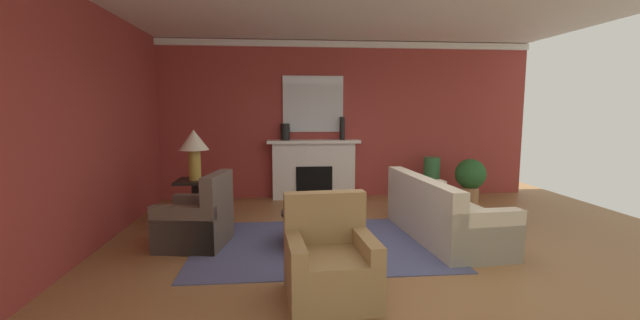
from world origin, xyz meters
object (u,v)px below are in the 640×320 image
Objects in this scene: armchair_facing_fireplace at (330,266)px; potted_plant at (470,177)px; armchair_near_window at (197,223)px; vase_mantel_left at (285,132)px; sofa at (442,217)px; side_table at (196,199)px; fireplace at (314,171)px; coffee_table at (320,220)px; table_lamp at (194,145)px; vase_tall_corner at (431,178)px; vase_mantel_right at (342,128)px; mantel_mirror at (313,104)px.

potted_plant is (3.07, 3.59, 0.19)m from armchair_facing_fireplace.
vase_mantel_left is (1.16, 2.62, 1.01)m from armchair_near_window.
vase_mantel_left reaches higher than sofa.
side_table is 2.19× the size of vase_mantel_left.
vase_mantel_left is at bearing 66.04° from armchair_near_window.
fireplace is 0.83× the size of sofa.
coffee_table is (1.57, -0.11, 0.03)m from armchair_near_window.
armchair_near_window is (-3.25, -0.01, 0.01)m from sofa.
armchair_near_window is 2.97× the size of vase_mantel_left.
table_lamp is (-1.77, 1.07, 0.89)m from coffee_table.
vase_tall_corner is at bearing 45.75° from coffee_table.
armchair_near_window is at bearing -77.98° from table_lamp.
vase_mantel_right is (2.47, 1.66, 0.98)m from side_table.
vase_mantel_left reaches higher than side_table.
fireplace is at bearing 41.65° from side_table.
armchair_near_window is 1.35m from table_lamp.
armchair_facing_fireplace is 2.97× the size of vase_mantel_left.
side_table is 0.85× the size of vase_tall_corner.
side_table is (-0.20, 0.96, 0.09)m from armchair_near_window.
sofa is 3.09× the size of side_table.
armchair_facing_fireplace reaches higher than vase_tall_corner.
table_lamp is (-0.20, 0.96, 0.92)m from armchair_near_window.
side_table is at bearing -167.99° from potted_plant.
table_lamp reaches higher than armchair_facing_fireplace.
potted_plant is (3.42, -0.64, -0.82)m from vase_mantel_left.
armchair_facing_fireplace is at bearing -92.52° from mantel_mirror.
armchair_facing_fireplace is 4.36m from vase_mantel_left.
armchair_facing_fireplace reaches higher than side_table.
sofa is 2.27× the size of armchair_facing_fireplace.
potted_plant is at bearing 23.36° from armchair_near_window.
vase_mantel_right is (0.55, -0.05, 0.83)m from fireplace.
armchair_near_window is 2.13× the size of vase_mantel_right.
fireplace reaches higher than coffee_table.
sofa is 2.62× the size of vase_tall_corner.
mantel_mirror is at bearing 43.60° from side_table.
armchair_facing_fireplace is at bearing -121.80° from vase_tall_corner.
vase_mantel_left reaches higher than armchair_facing_fireplace.
armchair_facing_fireplace reaches higher than sofa.
sofa is at bearing 0.19° from armchair_near_window.
vase_mantel_right reaches higher than armchair_near_window.
table_lamp reaches higher than side_table.
table_lamp is (-3.45, 0.95, 0.93)m from sofa.
armchair_near_window is 0.99m from side_table.
armchair_facing_fireplace is 1.36× the size of side_table.
vase_tall_corner is (4.19, 1.41, 0.01)m from side_table.
sofa reaches higher than potted_plant.
mantel_mirror reaches higher than vase_mantel_right.
potted_plant is (2.87, -0.81, -1.36)m from mantel_mirror.
vase_mantel_right is at bearing 75.73° from coffee_table.
vase_tall_corner is 0.72m from potted_plant.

